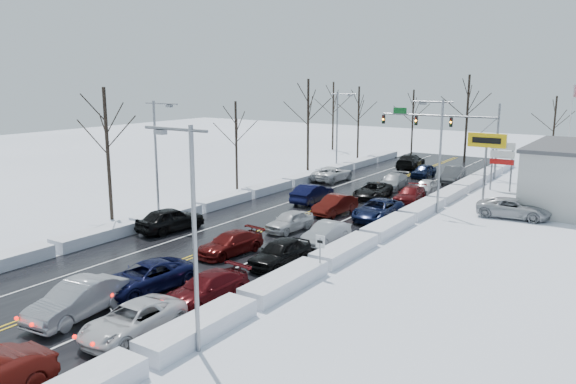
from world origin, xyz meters
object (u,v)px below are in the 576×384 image
Objects in this scene: tires_plus_sign at (487,145)px; flagpole at (572,125)px; traffic_signal_mast at (450,126)px; oncoming_car_0 at (312,202)px.

tires_plus_sign is 0.60× the size of flagpole.
traffic_signal_mast is at bearing -170.27° from flagpole.
flagpole reaches higher than tires_plus_sign.
traffic_signal_mast is 2.68× the size of oncoming_car_0.
oncoming_car_0 is (-16.95, -22.41, -5.93)m from flagpole.
traffic_signal_mast is 1.33× the size of flagpole.
tires_plus_sign is at bearing -108.44° from flagpole.
tires_plus_sign reaches higher than oncoming_car_0.
flagpole is 2.02× the size of oncoming_car_0.
traffic_signal_mast is 21.76m from oncoming_car_0.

